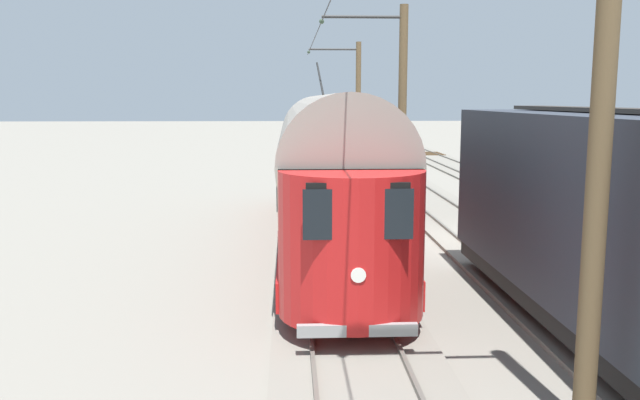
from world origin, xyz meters
name	(u,v)px	position (x,y,z in m)	size (l,w,h in m)	color
ground_plane	(482,242)	(0.00, 0.00, 0.00)	(220.00, 220.00, 0.00)	gray
track_streetcar_siding	(629,237)	(-4.59, -0.31, 0.05)	(2.80, 80.00, 0.18)	slate
track_adjacent_siding	(479,238)	(0.00, -0.31, 0.05)	(2.80, 80.00, 0.18)	slate
track_third_siding	(326,240)	(4.59, -0.31, 0.05)	(2.80, 80.00, 0.18)	slate
vintage_streetcar	(327,168)	(4.59, 0.32, 2.26)	(2.65, 17.19, 5.38)	red
boxcar_adjacent	(634,223)	(0.00, 8.46, 2.16)	(2.96, 11.40, 3.85)	#2D333D
catenary_pole_foreground	(357,107)	(2.01, -17.03, 3.76)	(2.88, 0.28, 7.19)	brown
catenary_pole_mid_near	(400,112)	(2.01, -2.94, 3.76)	(2.88, 0.28, 7.19)	brown
catenary_pole_mid_far	(594,134)	(2.01, 11.15, 3.76)	(2.88, 0.28, 7.19)	brown
overhead_wire_run	(323,24)	(4.53, -3.65, 6.65)	(2.67, 32.18, 0.18)	black
switch_stand	(577,186)	(-5.99, -7.24, 0.70)	(0.50, 0.30, 1.24)	black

